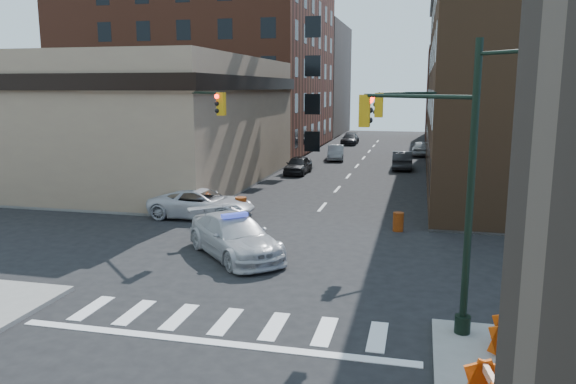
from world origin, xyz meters
The scene contains 29 objects.
ground centered at (0.00, 0.00, 0.00)m, with size 140.00×140.00×0.00m, color black.
sidewalk_nw centered at (-23.00, 32.75, 0.07)m, with size 34.00×54.50×0.15m, color gray.
bank_building centered at (-17.00, 16.50, 4.50)m, with size 22.00×22.00×9.00m, color #907A5E.
apartment_block centered at (-18.50, 40.00, 12.00)m, with size 25.00×25.00×24.00m, color #592B1C.
commercial_row_ne centered at (13.00, 22.50, 7.00)m, with size 14.00×34.00×14.00m, color #4C321E.
filler_nw centered at (-16.00, 62.00, 8.00)m, with size 20.00×18.00×16.00m, color brown.
filler_ne centered at (14.00, 58.00, 6.00)m, with size 16.00×16.00×12.00m, color #592B1C.
signal_pole_se centered at (6.04, -5.52, 4.61)m, with size 5.40×5.27×8.00m.
signal_pole_nw centered at (-5.85, 5.34, 4.34)m, with size 3.58×3.67×8.00m.
signal_pole_ne centered at (5.84, 5.35, 4.34)m, with size 3.67×3.58×8.00m.
tree_ne_near centered at (7.50, 26.00, 3.49)m, with size 3.00×3.00×4.85m.
tree_ne_far centered at (7.50, 34.00, 3.49)m, with size 3.00×3.00×4.85m.
police_car centered at (-1.88, -0.38, 0.84)m, with size 2.36×5.81×1.69m, color #B9B9BD.
pickup centered at (-5.80, 5.80, 0.78)m, with size 2.60×5.64×1.57m, color silver.
parked_car_wnear centered at (-4.14, 22.31, 0.72)m, with size 1.69×4.21×1.43m, color black.
parked_car_wfar centered at (-2.50, 31.86, 0.71)m, with size 1.51×4.34×1.43m, color gray.
parked_car_wdeep centered at (-3.02, 47.09, 0.68)m, with size 1.90×4.66×1.35m, color black.
parked_car_enear centered at (3.98, 26.94, 0.77)m, with size 1.63×4.67×1.54m, color black.
parked_car_efar centered at (5.50, 37.37, 0.77)m, with size 1.81×4.50×1.53m, color #989CA1.
pedestrian_a centered at (-9.75, 6.00, 0.96)m, with size 0.59×0.39×1.62m, color black.
pedestrian_b centered at (-11.32, 7.43, 1.09)m, with size 0.91×0.71×1.88m, color black.
pedestrian_c centered at (-12.47, 8.41, 1.08)m, with size 1.08×0.45×1.85m, color #222733.
barrel_road centered at (4.55, 5.39, 0.46)m, with size 0.52×0.52×0.93m, color #EA550B.
barrel_bank centered at (-3.81, 6.39, 0.55)m, with size 0.62×0.62×1.11m, color orange.
barricade_se_a centered at (8.49, -8.00, 0.56)m, with size 1.10×0.55×0.83m, color #C43C09, non-canonical shape.
barricade_se_b centered at (7.78, -7.16, 0.56)m, with size 1.10×0.55×0.83m, color #D24109, non-canonical shape.
barricade_se_c centered at (8.22, -8.81, 0.59)m, with size 1.17×0.59×0.88m, color #D14309, non-canonical shape.
barricade_nw_a centered at (-6.50, 7.05, 0.63)m, with size 1.29×0.64×0.97m, color red, non-canonical shape.
barricade_nw_b centered at (-9.00, 7.00, 0.61)m, with size 1.22×0.61×0.92m, color #C43809, non-canonical shape.
Camera 1 is at (5.45, -21.73, 6.90)m, focal length 35.00 mm.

